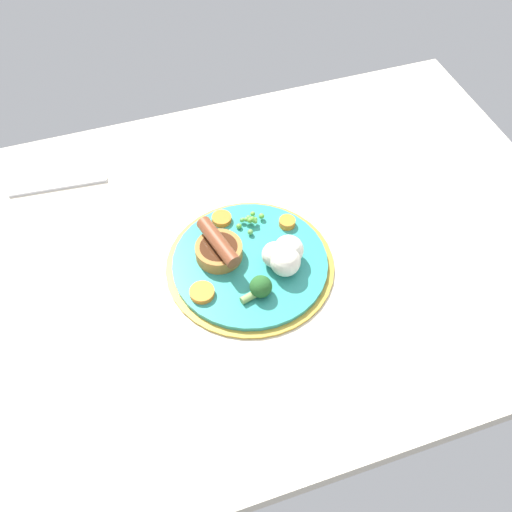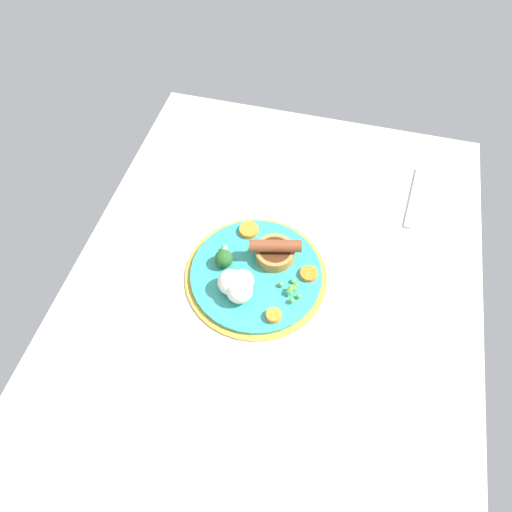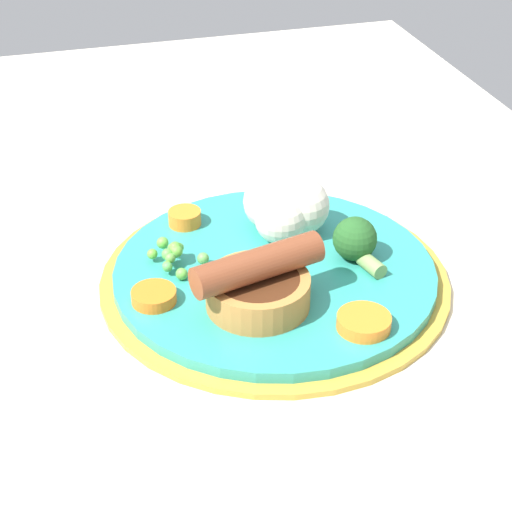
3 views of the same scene
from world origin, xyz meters
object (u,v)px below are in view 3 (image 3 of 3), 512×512
object	(u,v)px
dinner_plate	(275,276)
carrot_slice_3	(185,218)
broccoli_floret_near	(356,241)
carrot_slice_2	(154,296)
cauliflower_floret	(285,207)
pea_pile	(174,254)
carrot_slice_4	(364,322)
sausage_pudding	(258,284)

from	to	relation	value
dinner_plate	carrot_slice_3	distance (cm)	10.34
dinner_plate	carrot_slice_3	xyz separation A→B (cm)	(-8.62, -5.53, 1.48)
dinner_plate	broccoli_floret_near	world-z (taller)	broccoli_floret_near
carrot_slice_2	cauliflower_floret	bearing A→B (deg)	119.15
dinner_plate	pea_pile	world-z (taller)	pea_pile
broccoli_floret_near	carrot_slice_3	size ratio (longest dim) A/B	1.93
dinner_plate	carrot_slice_3	world-z (taller)	carrot_slice_3
carrot_slice_4	carrot_slice_2	bearing A→B (deg)	-117.66
pea_pile	carrot_slice_2	size ratio (longest dim) A/B	1.45
pea_pile	carrot_slice_2	bearing A→B (deg)	-29.20
cauliflower_floret	carrot_slice_3	size ratio (longest dim) A/B	2.49
dinner_plate	sausage_pudding	xyz separation A→B (cm)	(4.53, -2.70, 2.79)
sausage_pudding	carrot_slice_3	size ratio (longest dim) A/B	3.70
sausage_pudding	cauliflower_floret	world-z (taller)	same
pea_pile	cauliflower_floret	bearing A→B (deg)	104.17
broccoli_floret_near	cauliflower_floret	xyz separation A→B (cm)	(-5.61, -4.28, 0.71)
pea_pile	carrot_slice_3	size ratio (longest dim) A/B	1.75
sausage_pudding	carrot_slice_2	distance (cm)	8.01
sausage_pudding	carrot_slice_4	world-z (taller)	sausage_pudding
broccoli_floret_near	carrot_slice_4	size ratio (longest dim) A/B	1.38
dinner_plate	carrot_slice_4	xyz separation A→B (cm)	(9.28, 3.91, 1.34)
broccoli_floret_near	carrot_slice_4	xyz separation A→B (cm)	(8.73, -2.76, -1.21)
dinner_plate	carrot_slice_3	size ratio (longest dim) A/B	9.95
dinner_plate	pea_pile	distance (cm)	8.26
carrot_slice_2	dinner_plate	bearing A→B (deg)	100.73
carrot_slice_2	carrot_slice_4	world-z (taller)	same
dinner_plate	carrot_slice_4	size ratio (longest dim) A/B	7.10
sausage_pudding	carrot_slice_3	world-z (taller)	sausage_pudding
cauliflower_floret	carrot_slice_4	world-z (taller)	cauliflower_floret
pea_pile	carrot_slice_4	distance (cm)	16.53
carrot_slice_4	pea_pile	bearing A→B (deg)	-135.63
dinner_plate	carrot_slice_3	bearing A→B (deg)	-147.31
sausage_pudding	pea_pile	world-z (taller)	sausage_pudding
sausage_pudding	broccoli_floret_near	bearing A→B (deg)	-170.89
dinner_plate	carrot_slice_4	world-z (taller)	carrot_slice_4
sausage_pudding	cauliflower_floret	xyz separation A→B (cm)	(-9.59, 5.10, 0.47)
cauliflower_floret	carrot_slice_3	xyz separation A→B (cm)	(-3.55, -7.93, -1.78)
sausage_pudding	pea_pile	distance (cm)	8.66
sausage_pudding	carrot_slice_2	size ratio (longest dim) A/B	3.06
cauliflower_floret	broccoli_floret_near	bearing A→B (deg)	37.32
carrot_slice_4	carrot_slice_3	bearing A→B (deg)	-152.18
broccoli_floret_near	carrot_slice_2	size ratio (longest dim) A/B	1.59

